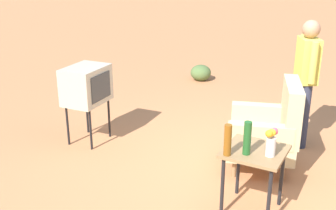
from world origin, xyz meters
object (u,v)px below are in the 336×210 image
at_px(side_table, 254,159).
at_px(soda_can_blue, 270,142).
at_px(bottle_wine_green, 247,138).
at_px(bottle_tall_amber, 228,140).
at_px(tv_on_stand, 86,85).
at_px(armchair, 269,129).
at_px(person_standing, 306,76).
at_px(flower_vase, 271,141).

relative_size(side_table, soda_can_blue, 5.37).
bearing_deg(bottle_wine_green, bottle_tall_amber, -54.68).
height_order(tv_on_stand, bottle_wine_green, tv_on_stand).
xyz_separation_m(armchair, side_table, (0.91, 0.11, 0.06)).
bearing_deg(person_standing, soda_can_blue, 1.06).
distance_m(armchair, soda_can_blue, 0.87).
bearing_deg(bottle_tall_amber, flower_vase, 116.61).
distance_m(side_table, bottle_wine_green, 0.29).
relative_size(armchair, bottle_tall_amber, 3.53).
bearing_deg(bottle_tall_amber, armchair, 175.51).
bearing_deg(bottle_tall_amber, side_table, 138.73).
bearing_deg(tv_on_stand, side_table, 77.63).
bearing_deg(bottle_wine_green, armchair, -176.73).
relative_size(person_standing, flower_vase, 6.19).
xyz_separation_m(side_table, person_standing, (-1.78, 0.08, 0.38)).
height_order(armchair, person_standing, person_standing).
bearing_deg(armchair, flower_vase, 15.21).
relative_size(tv_on_stand, flower_vase, 3.89).
relative_size(bottle_tall_amber, flower_vase, 1.13).
relative_size(armchair, person_standing, 0.65).
xyz_separation_m(tv_on_stand, bottle_wine_green, (0.65, 2.38, 0.03)).
bearing_deg(bottle_tall_amber, soda_can_blue, 136.75).
distance_m(side_table, flower_vase, 0.29).
bearing_deg(tv_on_stand, flower_vase, 77.32).
distance_m(bottle_wine_green, soda_can_blue, 0.29).
bearing_deg(soda_can_blue, side_table, -47.23).
bearing_deg(flower_vase, tv_on_stand, -102.68).
relative_size(side_table, tv_on_stand, 0.64).
distance_m(person_standing, soda_can_blue, 1.69).
bearing_deg(bottle_wine_green, flower_vase, 109.24).
bearing_deg(soda_can_blue, flower_vase, 16.76).
relative_size(armchair, soda_can_blue, 8.69).
xyz_separation_m(bottle_tall_amber, soda_can_blue, (-0.32, 0.30, -0.09)).
bearing_deg(tv_on_stand, armchair, 99.27).
bearing_deg(flower_vase, bottle_wine_green, -70.76).
xyz_separation_m(tv_on_stand, flower_vase, (0.58, 2.58, 0.02)).
relative_size(tv_on_stand, bottle_tall_amber, 3.43).
xyz_separation_m(person_standing, bottle_wine_green, (1.90, -0.13, -0.12)).
xyz_separation_m(bottle_wine_green, bottle_tall_amber, (0.10, -0.15, -0.01)).
xyz_separation_m(bottle_wine_green, flower_vase, (-0.07, 0.20, -0.01)).
distance_m(side_table, soda_can_blue, 0.22).
xyz_separation_m(armchair, person_standing, (-0.87, 0.18, 0.44)).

